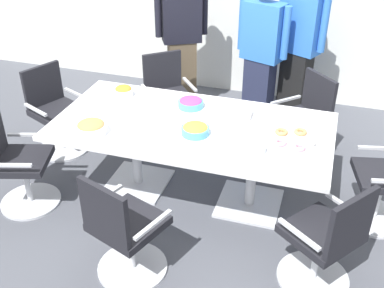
% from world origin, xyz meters
% --- Properties ---
extents(ground_plane, '(10.00, 10.00, 0.01)m').
position_xyz_m(ground_plane, '(0.00, 0.00, -0.01)').
color(ground_plane, '#4C4F56').
extents(conference_table, '(2.40, 1.20, 0.75)m').
position_xyz_m(conference_table, '(0.00, 0.00, 0.63)').
color(conference_table, white).
rests_on(conference_table, ground).
extents(office_chair_0, '(0.71, 0.71, 0.91)m').
position_xyz_m(office_chair_0, '(-1.62, 0.35, 0.41)').
color(office_chair_0, silver).
rests_on(office_chair_0, ground).
extents(office_chair_1, '(0.67, 0.67, 0.91)m').
position_xyz_m(office_chair_1, '(-1.43, -0.59, 0.41)').
color(office_chair_1, silver).
rests_on(office_chair_1, ground).
extents(office_chair_2, '(0.69, 0.69, 0.91)m').
position_xyz_m(office_chair_2, '(-0.17, -1.10, 0.41)').
color(office_chair_2, silver).
rests_on(office_chair_2, ground).
extents(office_chair_3, '(0.76, 0.76, 0.91)m').
position_xyz_m(office_chair_3, '(1.23, -0.76, 0.41)').
color(office_chair_3, silver).
rests_on(office_chair_3, ground).
extents(office_chair_5, '(0.76, 0.76, 0.91)m').
position_xyz_m(office_chair_5, '(0.89, 0.94, 0.41)').
color(office_chair_5, silver).
rests_on(office_chair_5, ground).
extents(office_chair_6, '(0.76, 0.76, 0.91)m').
position_xyz_m(office_chair_6, '(-0.61, 1.03, 0.41)').
color(office_chair_6, silver).
rests_on(office_chair_6, ground).
extents(person_standing_0, '(0.58, 0.40, 1.86)m').
position_xyz_m(person_standing_0, '(-0.64, 1.62, 0.98)').
color(person_standing_0, brown).
rests_on(person_standing_0, ground).
extents(person_standing_1, '(0.60, 0.35, 1.67)m').
position_xyz_m(person_standing_1, '(0.31, 1.58, 0.87)').
color(person_standing_1, '#232842').
rests_on(person_standing_1, ground).
extents(person_standing_2, '(0.58, 0.39, 1.82)m').
position_xyz_m(person_standing_2, '(0.70, 1.74, 0.95)').
color(person_standing_2, black).
rests_on(person_standing_2, ground).
extents(snack_bowl_chips_yellow, '(0.24, 0.24, 0.09)m').
position_xyz_m(snack_bowl_chips_yellow, '(0.07, -0.15, 0.79)').
color(snack_bowl_chips_yellow, '#4C9EC6').
rests_on(snack_bowl_chips_yellow, conference_table).
extents(snack_bowl_candy_mix, '(0.23, 0.23, 0.09)m').
position_xyz_m(snack_bowl_candy_mix, '(-0.11, 0.31, 0.79)').
color(snack_bowl_candy_mix, '#4C9EC6').
rests_on(snack_bowl_candy_mix, conference_table).
extents(snack_bowl_cookies, '(0.26, 0.26, 0.12)m').
position_xyz_m(snack_bowl_cookies, '(-0.75, -0.40, 0.81)').
color(snack_bowl_cookies, white).
rests_on(snack_bowl_cookies, conference_table).
extents(snack_bowl_chips_orange, '(0.18, 0.18, 0.11)m').
position_xyz_m(snack_bowl_chips_orange, '(-0.80, 0.34, 0.80)').
color(snack_bowl_chips_orange, white).
rests_on(snack_bowl_chips_orange, conference_table).
extents(donut_platter, '(0.36, 0.36, 0.04)m').
position_xyz_m(donut_platter, '(0.87, -0.02, 0.77)').
color(donut_platter, white).
rests_on(donut_platter, conference_table).
extents(plate_stack, '(0.20, 0.20, 0.05)m').
position_xyz_m(plate_stack, '(0.59, -0.26, 0.77)').
color(plate_stack, white).
rests_on(plate_stack, conference_table).
extents(napkin_pile, '(0.16, 0.16, 0.06)m').
position_xyz_m(napkin_pile, '(0.39, 0.27, 0.78)').
color(napkin_pile, white).
rests_on(napkin_pile, conference_table).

